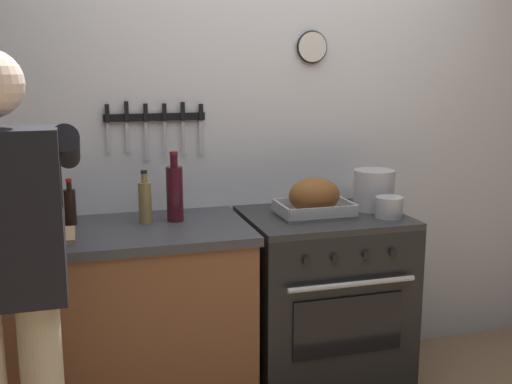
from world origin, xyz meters
The scene contains 11 objects.
wall_back centered at (0.00, 1.35, 1.30)m, with size 6.00×0.13×2.60m.
counter_block centered at (-1.21, 0.99, 0.46)m, with size 2.03×0.65×0.90m.
stove centered at (0.22, 0.99, 0.45)m, with size 0.76×0.67×0.90m.
person_cook centered at (-1.16, 0.33, 0.95)m, with size 0.51×0.63×1.66m.
roasting_pan centered at (0.16, 0.98, 0.98)m, with size 0.35×0.26×0.18m.
stock_pot centered at (0.50, 1.02, 1.00)m, with size 0.21×0.21×0.20m.
saucepan centered at (0.49, 0.84, 0.95)m, with size 0.13×0.13×0.10m.
cutting_board centered at (-1.13, 0.90, 0.91)m, with size 0.36×0.24×0.02m, color tan.
bottle_vinegar centered at (-0.64, 1.06, 1.00)m, with size 0.06×0.06×0.25m.
bottle_wine_red centered at (-0.50, 1.06, 1.04)m, with size 0.08×0.08×0.33m.
bottle_soy_sauce centered at (-0.96, 1.12, 0.99)m, with size 0.05×0.05×0.21m.
Camera 1 is at (-0.92, -1.72, 1.60)m, focal length 43.15 mm.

